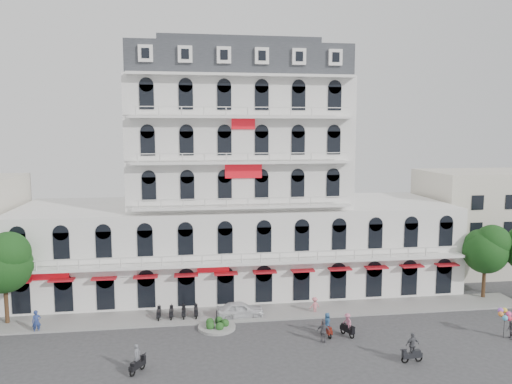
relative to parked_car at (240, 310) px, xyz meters
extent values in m
plane|color=#38383A|center=(0.76, -8.33, -0.73)|extent=(120.00, 120.00, 0.00)
cube|color=gray|center=(0.76, 0.67, -0.65)|extent=(53.00, 4.00, 0.16)
cube|color=silver|center=(0.76, 9.67, 3.77)|extent=(45.00, 14.00, 9.00)
cube|color=silver|center=(0.76, 9.67, 14.77)|extent=(22.00, 12.00, 13.00)
cube|color=#2D3035|center=(0.76, 9.67, 22.77)|extent=(21.56, 11.76, 3.00)
cube|color=#2D3035|center=(0.76, 9.67, 24.67)|extent=(15.84, 8.64, 0.80)
cube|color=#B11520|center=(0.76, 2.17, 2.77)|extent=(40.50, 1.00, 0.15)
cube|color=red|center=(0.76, 3.55, 12.27)|extent=(3.50, 0.10, 1.40)
cube|color=beige|center=(30.76, 11.67, 5.27)|extent=(14.00, 10.00, 12.00)
cylinder|color=gray|center=(-2.24, -2.33, -0.61)|extent=(3.20, 3.20, 0.24)
cylinder|color=black|center=(-2.24, -2.33, 0.17)|extent=(0.08, 0.08, 1.40)
sphere|color=#1A4E1C|center=(-1.54, -2.33, -0.28)|extent=(0.70, 0.70, 0.70)
sphere|color=#1A4E1C|center=(-2.02, -1.67, -0.28)|extent=(0.70, 0.70, 0.70)
sphere|color=#1A4E1C|center=(-2.80, -1.91, -0.28)|extent=(0.70, 0.70, 0.70)
sphere|color=#1A4E1C|center=(-2.81, -2.73, -0.28)|extent=(0.70, 0.70, 0.70)
sphere|color=#1A4E1C|center=(-2.04, -3.00, -0.28)|extent=(0.70, 0.70, 0.70)
cylinder|color=#382314|center=(-20.24, 1.17, 1.14)|extent=(0.36, 0.36, 3.74)
sphere|color=black|center=(-20.24, 1.17, 4.54)|extent=(4.76, 4.76, 4.76)
sphere|color=black|center=(-19.74, 0.87, 5.65)|extent=(3.74, 3.74, 3.74)
sphere|color=black|center=(-20.64, 1.47, 5.22)|extent=(3.40, 3.40, 3.40)
cylinder|color=#382314|center=(24.76, 1.67, 0.99)|extent=(0.36, 0.36, 3.43)
sphere|color=black|center=(24.76, 1.67, 4.11)|extent=(4.37, 4.37, 4.37)
sphere|color=black|center=(25.26, 1.37, 5.12)|extent=(3.43, 3.43, 3.43)
sphere|color=black|center=(24.36, 1.97, 4.73)|extent=(3.12, 3.12, 3.12)
imported|color=silver|center=(0.00, 0.00, 0.00)|extent=(4.33, 1.89, 1.45)
cube|color=black|center=(-8.19, -9.38, -0.18)|extent=(1.11, 1.45, 0.35)
torus|color=black|center=(-7.89, -8.91, -0.45)|extent=(0.43, 0.57, 0.60)
torus|color=black|center=(-8.49, -9.84, -0.45)|extent=(0.43, 0.57, 0.60)
imported|color=slate|center=(-8.19, -9.38, 0.54)|extent=(0.65, 0.71, 1.62)
cube|color=maroon|center=(6.62, -5.14, -0.18)|extent=(0.54, 1.53, 0.35)
torus|color=black|center=(6.55, -4.60, -0.45)|extent=(0.20, 0.61, 0.60)
torus|color=black|center=(6.69, -5.69, -0.45)|extent=(0.20, 0.61, 0.60)
imported|color=navy|center=(6.62, -5.14, 0.49)|extent=(0.58, 0.80, 1.53)
cube|color=black|center=(11.44, -10.55, -0.18)|extent=(1.52, 0.47, 0.35)
torus|color=black|center=(10.89, -10.59, -0.45)|extent=(0.61, 0.17, 0.60)
torus|color=black|center=(11.99, -10.50, -0.45)|extent=(0.61, 0.17, 0.60)
imported|color=#54555B|center=(11.44, -10.55, 0.62)|extent=(1.08, 0.52, 1.78)
cube|color=black|center=(8.28, -5.34, -0.18)|extent=(0.88, 1.52, 0.35)
torus|color=black|center=(8.49, -5.86, -0.45)|extent=(0.33, 0.60, 0.60)
torus|color=black|center=(8.08, -4.83, -0.45)|extent=(0.33, 0.60, 0.60)
imported|color=#C56886|center=(8.28, -5.34, 0.46)|extent=(0.86, 1.09, 1.48)
imported|color=#55535A|center=(5.99, -6.34, 0.20)|extent=(1.17, 0.79, 1.85)
imported|color=#DC7480|center=(6.92, -0.01, 0.05)|extent=(1.12, 0.83, 1.55)
imported|color=navy|center=(-17.15, -1.16, 0.25)|extent=(0.83, 0.68, 1.94)
imported|color=#54535B|center=(21.16, -7.79, 0.01)|extent=(0.67, 0.80, 1.48)
cylinder|color=black|center=(20.76, -7.49, 0.27)|extent=(0.04, 0.04, 2.00)
sphere|color=#E54C99|center=(21.11, -7.49, 1.27)|extent=(0.44, 0.44, 0.44)
sphere|color=yellow|center=(20.93, -7.19, 1.48)|extent=(0.44, 0.44, 0.44)
sphere|color=#994CD8|center=(20.58, -7.19, 1.50)|extent=(0.44, 0.44, 0.44)
sphere|color=orange|center=(20.41, -7.50, 1.31)|extent=(0.44, 0.44, 0.44)
sphere|color=#4CB2E5|center=(20.59, -7.80, 1.09)|extent=(0.44, 0.44, 0.44)
sphere|color=#D8334C|center=(20.94, -7.79, 1.03)|extent=(0.44, 0.44, 0.44)
camera|label=1|loc=(-4.62, -43.13, 16.01)|focal=35.00mm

